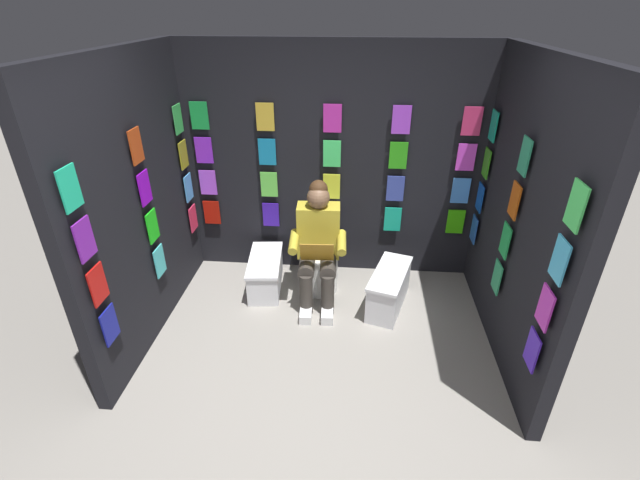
{
  "coord_description": "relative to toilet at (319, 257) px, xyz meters",
  "views": [
    {
      "loc": [
        -0.24,
        2.06,
        2.61
      ],
      "look_at": [
        0.04,
        -1.15,
        0.85
      ],
      "focal_mm": 24.65,
      "sensor_mm": 36.0,
      "label": 1
    }
  ],
  "objects": [
    {
      "name": "comic_longbox_far",
      "position": [
        -0.7,
        0.31,
        -0.13
      ],
      "size": [
        0.48,
        0.76,
        0.39
      ],
      "rotation": [
        0.0,
        0.0,
        -0.29
      ],
      "color": "silver",
      "rests_on": "ground"
    },
    {
      "name": "toilet",
      "position": [
        0.0,
        0.0,
        0.0
      ],
      "size": [
        0.41,
        0.56,
        0.77
      ],
      "rotation": [
        0.0,
        0.0,
        0.05
      ],
      "color": "white",
      "rests_on": "ground"
    },
    {
      "name": "display_wall_left",
      "position": [
        -1.6,
        0.7,
        0.84
      ],
      "size": [
        0.14,
        2.08,
        2.33
      ],
      "color": "black",
      "rests_on": "ground"
    },
    {
      "name": "ground_plane",
      "position": [
        -0.1,
        1.74,
        -0.33
      ],
      "size": [
        30.0,
        30.0,
        0.0
      ],
      "primitive_type": "plane",
      "color": "gray"
    },
    {
      "name": "display_wall_right",
      "position": [
        1.41,
        0.7,
        0.84
      ],
      "size": [
        0.14,
        2.08,
        2.33
      ],
      "color": "black",
      "rests_on": "ground"
    },
    {
      "name": "person_reading",
      "position": [
        -0.01,
        0.23,
        0.27
      ],
      "size": [
        0.54,
        0.7,
        1.19
      ],
      "rotation": [
        0.0,
        0.0,
        0.05
      ],
      "color": "gold",
      "rests_on": "ground"
    },
    {
      "name": "display_wall_back",
      "position": [
        -0.1,
        -0.39,
        0.84
      ],
      "size": [
        3.01,
        0.14,
        2.33
      ],
      "color": "black",
      "rests_on": "ground"
    },
    {
      "name": "comic_longbox_near",
      "position": [
        0.54,
        0.1,
        -0.16
      ],
      "size": [
        0.39,
        0.73,
        0.34
      ],
      "rotation": [
        0.0,
        0.0,
        0.1
      ],
      "color": "silver",
      "rests_on": "ground"
    }
  ]
}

